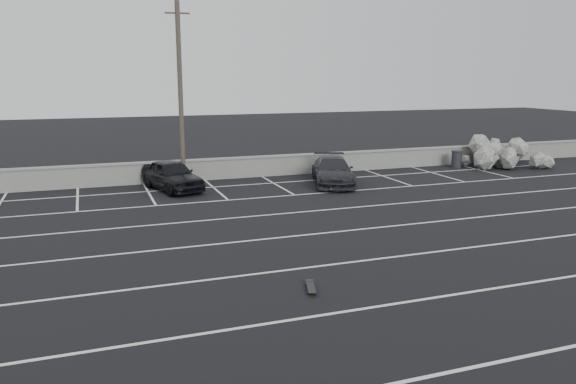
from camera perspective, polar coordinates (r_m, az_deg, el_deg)
name	(u,v)px	position (r m, az deg, el deg)	size (l,w,h in m)	color
ground	(372,260)	(16.36, 8.57, -6.81)	(120.00, 120.00, 0.00)	black
seawall	(242,167)	(28.96, -4.65, 2.56)	(50.00, 0.45, 1.06)	gray
stall_lines	(311,222)	(20.14, 2.40, -3.11)	(36.00, 20.05, 0.01)	silver
car_left	(172,175)	(26.21, -11.72, 1.69)	(1.64, 4.07, 1.39)	black
car_right	(333,171)	(27.11, 4.57, 2.15)	(1.83, 4.51, 1.31)	#24242A
utility_pole	(180,94)	(27.15, -10.87, 9.75)	(1.13, 0.23, 8.51)	#4C4238
trash_bin	(457,159)	(33.40, 16.76, 3.24)	(0.66, 0.66, 0.97)	#252527
riprap_pile	(502,157)	(34.76, 20.91, 3.37)	(5.35, 4.25, 1.33)	#ACA9A0
skateboard	(311,288)	(13.98, 2.35, -9.67)	(0.41, 0.77, 0.09)	black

